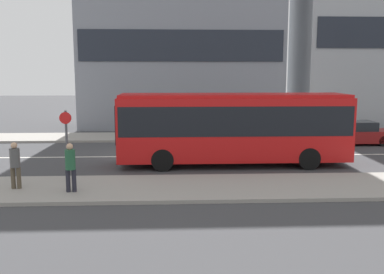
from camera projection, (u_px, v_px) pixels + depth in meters
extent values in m
plane|color=#3A3A3D|center=(142.00, 156.00, 21.46)|extent=(120.00, 120.00, 0.00)
cube|color=gray|center=(130.00, 188.00, 15.28)|extent=(44.00, 3.50, 0.13)
cube|color=gray|center=(149.00, 137.00, 27.63)|extent=(44.00, 3.50, 0.13)
cube|color=silver|center=(142.00, 156.00, 21.46)|extent=(41.80, 0.16, 0.01)
cube|color=#1E232D|center=(182.00, 46.00, 30.02)|extent=(14.46, 0.08, 2.20)
cube|color=red|center=(233.00, 128.00, 19.28)|extent=(10.22, 2.49, 2.78)
cube|color=black|center=(233.00, 119.00, 19.22)|extent=(10.02, 2.52, 1.28)
cube|color=red|center=(233.00, 95.00, 19.07)|extent=(10.07, 2.29, 0.14)
cube|color=black|center=(119.00, 123.00, 19.01)|extent=(0.05, 2.19, 1.67)
cube|color=yellow|center=(118.00, 102.00, 18.87)|extent=(0.04, 1.74, 0.32)
cylinder|color=black|center=(162.00, 160.00, 18.20)|extent=(0.96, 0.28, 0.96)
cylinder|color=black|center=(163.00, 151.00, 20.44)|extent=(0.96, 0.28, 0.96)
cylinder|color=black|center=(309.00, 159.00, 18.49)|extent=(0.96, 0.28, 0.96)
cylinder|color=black|center=(294.00, 149.00, 20.73)|extent=(0.96, 0.28, 0.96)
cube|color=maroon|center=(354.00, 136.00, 25.17)|extent=(4.44, 1.81, 0.68)
cube|color=#21262B|center=(353.00, 126.00, 25.08)|extent=(2.44, 1.59, 0.52)
cylinder|color=black|center=(384.00, 141.00, 24.46)|extent=(0.60, 0.18, 0.60)
cylinder|color=black|center=(370.00, 137.00, 26.07)|extent=(0.60, 0.18, 0.60)
cylinder|color=black|center=(336.00, 141.00, 24.33)|extent=(0.60, 0.18, 0.60)
cylinder|color=black|center=(326.00, 137.00, 25.94)|extent=(0.60, 0.18, 0.60)
cylinder|color=#4C4233|center=(13.00, 178.00, 14.97)|extent=(0.15, 0.15, 0.76)
cylinder|color=#4C4233|center=(19.00, 178.00, 14.98)|extent=(0.15, 0.15, 0.76)
cylinder|color=#4C4C4C|center=(15.00, 158.00, 14.87)|extent=(0.34, 0.34, 0.66)
sphere|color=tan|center=(14.00, 145.00, 14.81)|extent=(0.22, 0.22, 0.22)
cylinder|color=#23232D|center=(68.00, 181.00, 14.54)|extent=(0.15, 0.15, 0.78)
cylinder|color=#23232D|center=(74.00, 180.00, 14.57)|extent=(0.15, 0.15, 0.78)
cylinder|color=#235638|center=(70.00, 160.00, 14.45)|extent=(0.34, 0.34, 0.68)
sphere|color=tan|center=(70.00, 146.00, 14.38)|extent=(0.22, 0.22, 0.22)
cylinder|color=#4C4C51|center=(67.00, 146.00, 15.86)|extent=(0.09, 0.09, 2.66)
cylinder|color=red|center=(65.00, 118.00, 15.64)|extent=(0.44, 0.03, 0.44)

